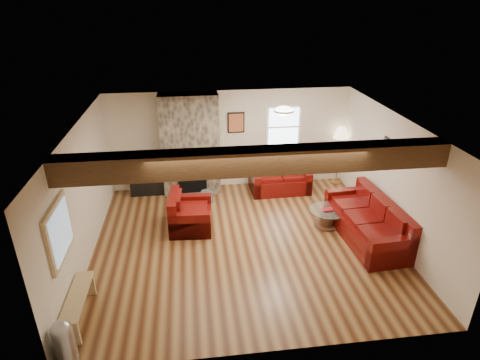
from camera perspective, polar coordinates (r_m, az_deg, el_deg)
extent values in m
plane|color=#4E2914|center=(8.26, 0.71, -8.87)|extent=(8.00, 8.00, 0.00)
plane|color=white|center=(7.16, 0.81, 7.94)|extent=(8.00, 8.00, 0.00)
plane|color=beige|center=(10.15, -1.42, 5.76)|extent=(8.00, 0.00, 8.00)
plane|color=beige|center=(5.34, 5.00, -14.12)|extent=(8.00, 0.00, 8.00)
plane|color=beige|center=(7.83, -21.55, -2.23)|extent=(0.00, 7.50, 7.50)
plane|color=beige|center=(8.54, 21.10, 0.14)|extent=(0.00, 7.50, 7.50)
cube|color=#301F0E|center=(6.06, 2.46, 2.74)|extent=(6.00, 0.36, 0.38)
cube|color=#37312A|center=(9.87, -7.07, 4.99)|extent=(1.40, 0.50, 2.50)
cube|color=black|center=(9.94, -6.80, 0.17)|extent=(0.70, 0.06, 0.90)
cube|color=#37312A|center=(10.07, -6.68, -2.07)|extent=(1.00, 0.25, 0.08)
cylinder|color=#4B2A18|center=(9.00, 12.15, -6.24)|extent=(0.53, 0.53, 0.04)
cylinder|color=#4B2A18|center=(8.92, 12.24, -5.36)|extent=(0.28, 0.28, 0.36)
cylinder|color=silver|center=(8.82, 12.36, -4.22)|extent=(0.80, 0.80, 0.02)
cube|color=maroon|center=(8.81, 12.38, -4.09)|extent=(0.22, 0.16, 0.03)
cube|color=black|center=(10.33, -12.49, -0.49)|extent=(1.00, 0.40, 0.50)
imported|color=black|center=(10.14, -12.74, 1.95)|extent=(0.79, 0.10, 0.46)
cylinder|color=#AA8247|center=(11.02, 13.44, -0.29)|extent=(0.28, 0.28, 0.03)
cylinder|color=#AA8247|center=(10.75, 13.79, 2.96)|extent=(0.03, 0.03, 1.38)
cone|color=beige|center=(10.51, 14.19, 6.53)|extent=(0.39, 0.39, 0.28)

